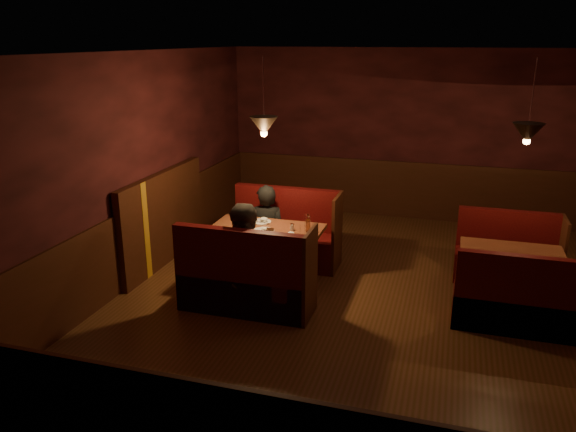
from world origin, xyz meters
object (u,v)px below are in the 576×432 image
(second_bench_far, at_px, (507,259))
(diner_b, at_px, (248,243))
(main_bench_far, at_px, (286,239))
(main_bench_near, at_px, (246,285))
(second_bench_near, at_px, (516,306))
(main_table, at_px, (266,242))
(diner_a, at_px, (266,213))
(second_table, at_px, (511,265))

(second_bench_far, distance_m, diner_b, 3.45)
(main_bench_far, xyz_separation_m, second_bench_far, (2.95, 0.22, -0.04))
(main_bench_near, bearing_deg, second_bench_far, 31.63)
(second_bench_far, relative_size, second_bench_near, 1.00)
(main_bench_far, distance_m, main_bench_near, 1.60)
(main_table, bearing_deg, diner_a, 108.87)
(main_bench_far, bearing_deg, diner_b, -90.36)
(second_table, height_order, diner_b, diner_b)
(main_bench_near, bearing_deg, main_table, 91.20)
(main_bench_far, bearing_deg, main_bench_near, -90.00)
(second_table, distance_m, second_bench_far, 0.72)
(second_bench_far, distance_m, diner_a, 3.23)
(main_bench_far, relative_size, main_bench_near, 1.00)
(main_table, distance_m, diner_a, 0.68)
(main_bench_far, height_order, diner_a, diner_a)
(main_bench_far, bearing_deg, second_table, -9.32)
(second_table, xyz_separation_m, second_bench_near, (0.03, -0.70, -0.19))
(second_table, height_order, diner_a, diner_a)
(main_bench_far, distance_m, diner_a, 0.51)
(second_bench_far, height_order, diner_b, diner_b)
(main_table, height_order, second_bench_far, main_table)
(main_bench_near, relative_size, second_bench_far, 1.20)
(main_table, height_order, second_table, main_table)
(diner_b, bearing_deg, main_bench_far, 72.51)
(second_bench_near, bearing_deg, second_bench_far, 90.00)
(main_table, height_order, main_bench_far, main_bench_far)
(main_bench_near, bearing_deg, diner_b, 94.68)
(second_bench_far, distance_m, second_bench_near, 1.39)
(main_bench_near, distance_m, second_table, 3.13)
(second_table, relative_size, diner_b, 0.72)
(second_bench_far, bearing_deg, main_bench_far, -175.78)
(main_table, xyz_separation_m, main_bench_near, (0.02, -0.80, -0.25))
(main_table, distance_m, second_table, 2.96)
(main_table, relative_size, second_bench_near, 1.09)
(main_bench_far, height_order, second_bench_near, main_bench_far)
(main_bench_near, distance_m, diner_a, 1.50)
(main_bench_near, distance_m, second_bench_near, 2.98)
(main_bench_far, height_order, diner_b, diner_b)
(second_bench_near, bearing_deg, main_bench_far, 158.24)
(second_table, height_order, second_bench_near, second_bench_near)
(main_bench_far, height_order, main_bench_near, same)
(main_bench_near, xyz_separation_m, second_bench_far, (2.95, 1.82, -0.04))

